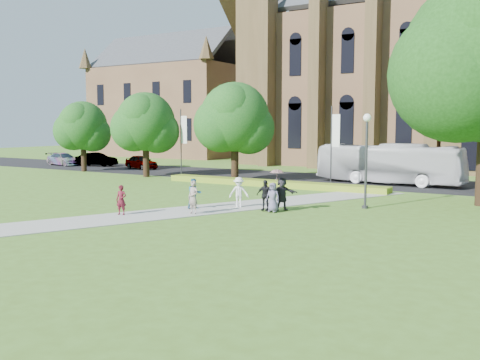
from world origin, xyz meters
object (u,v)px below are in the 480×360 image
Objects in this scene: car_0 at (141,162)px; car_2 at (64,159)px; tour_coach at (389,164)px; car_1 at (97,159)px; pedestrian_0 at (121,200)px; streetlamp at (366,149)px.

car_2 is (-10.98, -0.78, -0.03)m from car_0.
tour_coach reaches higher than car_1.
car_0 is at bearing -78.54° from car_2.
pedestrian_0 is (-7.61, -21.63, -0.80)m from tour_coach.
car_1 is at bearing 93.66° from tour_coach.
car_0 is 29.11m from pedestrian_0.
car_2 is at bearing 127.46° from pedestrian_0.
tour_coach is 26.23m from car_0.
car_0 is 6.82m from car_1.
tour_coach is at bearing -108.37° from car_1.
tour_coach is 33.04m from car_1.
streetlamp is 13.49m from pedestrian_0.
tour_coach is 2.35× the size of car_2.
streetlamp is at bearing -99.14° from car_0.
car_1 is 2.99× the size of pedestrian_0.
pedestrian_0 is at bearing -138.56° from streetlamp.
streetlamp is at bearing 25.05° from pedestrian_0.
pedestrian_0 is (18.60, -22.39, 0.05)m from car_0.
pedestrian_0 is (29.58, -21.61, 0.08)m from car_2.
tour_coach is at bearing 100.28° from streetlamp.
streetlamp reaches higher than car_2.
car_1 is (-6.81, 0.25, 0.02)m from car_0.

